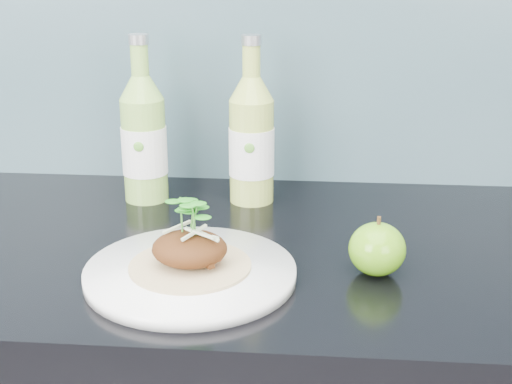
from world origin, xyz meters
TOP-DOWN VIEW (x-y plane):
  - dinner_plate at (-0.01, 1.57)m, footprint 0.31×0.31m
  - pork_taco at (-0.01, 1.57)m, footprint 0.16×0.16m
  - green_apple at (0.23, 1.60)m, footprint 0.10×0.10m
  - cider_bottle_left at (-0.14, 1.86)m, footprint 0.08×0.08m
  - cider_bottle_right at (0.04, 1.87)m, footprint 0.09×0.09m

SIDE VIEW (x-z plane):
  - dinner_plate at x=-0.01m, z-range 0.90..0.92m
  - green_apple at x=0.23m, z-range 0.90..0.98m
  - pork_taco at x=-0.01m, z-range 0.89..0.99m
  - cider_bottle_left at x=-0.14m, z-range 0.87..1.14m
  - cider_bottle_right at x=0.04m, z-range 0.87..1.14m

